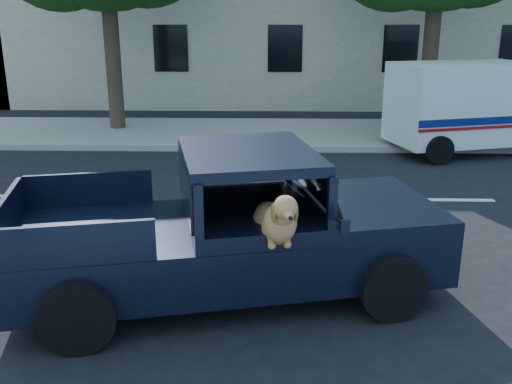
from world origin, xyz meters
TOP-DOWN VIEW (x-y plane):
  - ground at (0.00, 0.00)m, footprint 120.00×120.00m
  - far_sidewalk at (0.00, 9.20)m, footprint 60.00×4.00m
  - lane_stripes at (2.00, 3.40)m, footprint 21.60×0.14m
  - pickup_truck at (-0.03, -0.46)m, footprint 5.49×3.17m
  - mail_truck at (5.52, 7.37)m, footprint 4.43×2.98m

SIDE VIEW (x-z plane):
  - ground at x=0.00m, z-range 0.00..0.00m
  - lane_stripes at x=2.00m, z-range 0.00..0.01m
  - far_sidewalk at x=0.00m, z-range 0.00..0.15m
  - pickup_truck at x=-0.03m, z-range -0.30..1.55m
  - mail_truck at x=5.52m, z-range -0.14..2.09m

